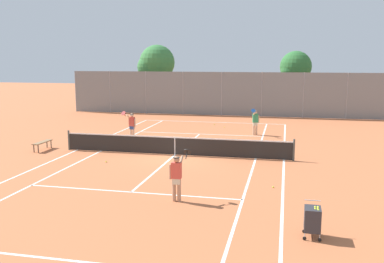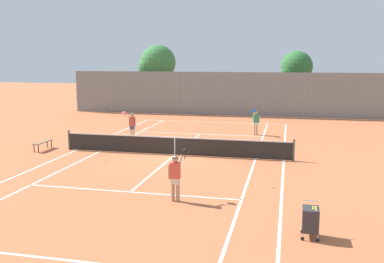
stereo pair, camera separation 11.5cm
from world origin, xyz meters
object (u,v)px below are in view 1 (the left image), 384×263
Objects in this scene: tennis_net at (175,145)px; player_far_right at (255,121)px; tree_behind_left at (155,64)px; ball_cart at (313,219)px; loose_tennis_ball_0 at (224,127)px; courtside_bench at (42,143)px; loose_tennis_ball_3 at (273,187)px; loose_tennis_ball_2 at (214,125)px; player_near_side at (177,175)px; loose_tennis_ball_1 at (106,162)px; player_far_left at (132,124)px; tree_behind_right at (295,68)px.

player_far_right is (3.60, 6.86, 0.42)m from tennis_net.
tree_behind_left reaches higher than player_far_right.
tennis_net reaches higher than ball_cart.
courtside_bench is (-8.53, -9.81, 0.38)m from loose_tennis_ball_0.
loose_tennis_ball_3 is at bearing 105.00° from ball_cart.
loose_tennis_ball_2 is 13.26m from courtside_bench.
ball_cart is 0.54× the size of player_near_side.
loose_tennis_ball_3 is at bearing -17.20° from loose_tennis_ball_1.
player_far_left is 12.26m from loose_tennis_ball_3.
tree_behind_left reaches higher than courtside_bench.
ball_cart is at bearing -74.63° from loose_tennis_ball_0.
player_near_side is 13.97m from player_far_right.
tree_behind_right reaches higher than player_far_right.
player_far_right reaches higher than loose_tennis_ball_2.
player_near_side is 12.11m from player_far_left.
player_far_right is at bearing 62.33° from tennis_net.
player_far_right reaches higher than ball_cart.
loose_tennis_ball_3 is at bearing -62.96° from tree_behind_left.
player_far_left is at bearing 98.51° from loose_tennis_ball_1.
courtside_bench is (-12.45, 4.34, 0.38)m from loose_tennis_ball_3.
tree_behind_right reaches higher than ball_cart.
tennis_net is 12.47× the size of ball_cart.
courtside_bench is at bearing -130.99° from loose_tennis_ball_0.
tree_behind_left is 12.98m from tree_behind_right.
tennis_net is at bearing -69.97° from tree_behind_left.
player_near_side is at bearing -87.58° from loose_tennis_ball_0.
player_far_left is 26.88× the size of loose_tennis_ball_1.
tennis_net is 6.76× the size of player_near_side.
player_far_left is 7.90m from loose_tennis_ball_2.
tree_behind_right is at bearing 87.50° from loose_tennis_ball_3.
loose_tennis_ball_2 is (-3.28, 3.59, -0.89)m from player_far_right.
player_far_left reaches higher than loose_tennis_ball_3.
tree_behind_right is (12.97, 0.27, -0.34)m from tree_behind_left.
courtside_bench is at bearing -124.92° from tree_behind_right.
player_far_right is 26.88× the size of loose_tennis_ball_3.
tree_behind_right is (4.26, 25.95, 3.17)m from player_near_side.
loose_tennis_ball_0 and loose_tennis_ball_3 have the same top height.
player_far_left reaches higher than tennis_net.
loose_tennis_ball_0 is (4.92, 5.71, -0.89)m from player_far_left.
player_far_right is 16.13m from tree_behind_left.
courtside_bench is at bearing 147.19° from ball_cart.
tennis_net is at bearing 124.58° from ball_cart.
loose_tennis_ball_0 is 1.00× the size of loose_tennis_ball_1.
loose_tennis_ball_2 is at bearing 132.38° from player_far_right.
loose_tennis_ball_1 is 1.00× the size of loose_tennis_ball_3.
tree_behind_right reaches higher than loose_tennis_ball_1.
loose_tennis_ball_0 is (1.21, 9.44, -0.48)m from tennis_net.
ball_cart is 4.63m from loose_tennis_ball_3.
tree_behind_left is (-10.41, 11.81, 3.51)m from player_far_right.
tennis_net reaches higher than courtside_bench.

